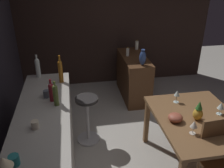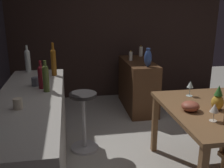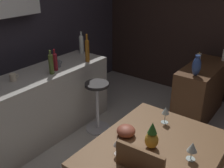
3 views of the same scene
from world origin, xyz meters
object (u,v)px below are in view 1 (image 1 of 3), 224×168
Objects in this scene: counter_lamp at (4,164)px; pillar_candle_tall at (137,45)px; pineapple_centerpiece at (198,112)px; cup_teal at (14,160)px; dining_table at (197,124)px; wine_glass_left at (194,124)px; wine_glass_center at (177,94)px; cup_cream at (35,125)px; wine_glass_right at (221,106)px; bar_stool at (88,118)px; wine_bottle_ruby at (51,91)px; vase_ceramic_blue at (143,58)px; wine_bottle_clear at (38,67)px; wine_bottle_olive at (56,94)px; chair_near_window at (219,158)px; wine_bottle_amber at (60,70)px; cup_slate at (47,94)px; pillar_candle_short at (128,52)px; sideboard_cabinet at (133,77)px; fruit_bowl at (175,118)px.

counter_lamp is 3.60m from pillar_candle_tall.
cup_teal reaches higher than pineapple_centerpiece.
wine_glass_left reaches higher than dining_table.
cup_cream is at bearing 105.87° from wine_glass_center.
pillar_candle_tall is at bearing 9.92° from wine_glass_right.
wine_glass_center is at bearing -106.77° from bar_stool.
wine_bottle_ruby is 1.80m from vase_ceramic_blue.
wine_bottle_clear is (0.42, 0.64, 0.67)m from bar_stool.
vase_ceramic_blue is at bearing 9.07° from dining_table.
bar_stool is 2.99× the size of counter_lamp.
wine_bottle_olive is 1.26× the size of counter_lamp.
wine_bottle_olive is (-0.11, -0.05, 0.02)m from wine_bottle_ruby.
wine_glass_center is at bearing -173.35° from vase_ceramic_blue.
chair_near_window is 3.41× the size of wine_bottle_ruby.
bar_stool is 1.87× the size of wine_bottle_amber.
wine_glass_center is 1.40× the size of cup_teal.
wine_bottle_olive is at bearing 78.92° from dining_table.
cup_slate is (0.14, 1.64, 0.08)m from wine_glass_center.
cup_slate is 1.03× the size of cup_cream.
cup_cream reaches higher than dining_table.
wine_glass_left is 1.83m from counter_lamp.
dining_table is 0.46m from wine_glass_center.
dining_table is at bearing -169.19° from pillar_candle_short.
pineapple_centerpiece is 1.56m from vase_ceramic_blue.
wine_bottle_ruby is 1.03m from cup_teal.
cup_cream is at bearing 92.96° from dining_table.
wine_bottle_olive is 2.77× the size of cup_cream.
vase_ceramic_blue is at bearing -37.02° from counter_lamp.
cup_slate reaches higher than wine_glass_right.
wine_glass_right is 1.40× the size of cup_slate.
cup_slate reaches higher than bar_stool.
wine_glass_left reaches higher than sideboard_cabinet.
vase_ceramic_blue reaches higher than dining_table.
wine_bottle_olive is at bearing 140.28° from sideboard_cabinet.
wine_bottle_amber is at bearing 132.45° from pillar_candle_short.
bar_stool is (-1.21, 0.99, -0.03)m from sideboard_cabinet.
wine_bottle_ruby is 1.64× the size of pillar_candle_short.
dining_table is at bearing -170.93° from vase_ceramic_blue.
cup_cream is (-0.09, 1.52, 0.16)m from fruit_bowl.
wine_bottle_clear is at bearing 119.52° from pillar_candle_short.
cup_cream is at bearing 145.22° from pillar_candle_tall.
fruit_bowl is (-0.74, -0.96, 0.40)m from bar_stool.
dining_table is 1.57m from vase_ceramic_blue.
wine_glass_center is at bearing -58.37° from counter_lamp.
wine_bottle_ruby reaches higher than vase_ceramic_blue.
pillar_candle_tall is at bearing -31.88° from cup_teal.
wine_bottle_ruby is 2.56× the size of cup_cream.
wine_glass_center is at bearing -62.35° from cup_teal.
vase_ceramic_blue is (-0.42, -0.03, 0.54)m from sideboard_cabinet.
wine_glass_center is at bearing -113.14° from wine_bottle_clear.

